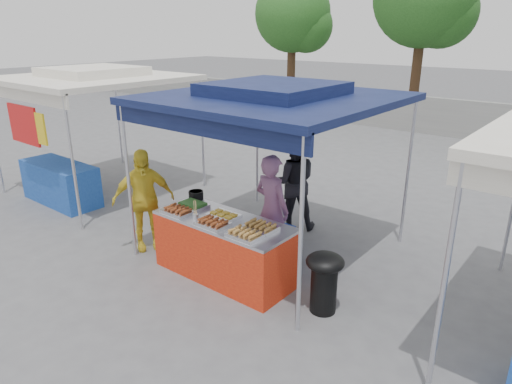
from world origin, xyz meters
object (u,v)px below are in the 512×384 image
Objects in this scene: customer_person at (144,200)px; cooking_pot at (196,195)px; vendor_table at (224,248)px; helper_man at (293,182)px; wok_burner at (324,277)px; vendor_woman at (272,209)px.

cooking_pot is at bearing -27.99° from customer_person.
customer_person reaches higher than cooking_pot.
vendor_table is at bearing -55.49° from customer_person.
helper_man is (0.64, 1.64, -0.08)m from cooking_pot.
helper_man is 1.04× the size of customer_person.
cooking_pot reaches higher than vendor_table.
customer_person is (-3.08, -0.24, 0.34)m from wok_burner.
vendor_table is 1.23× the size of vendor_woman.
wok_burner is at bearing -4.75° from cooking_pot.
vendor_woman is at bearing 23.85° from cooking_pot.
helper_man reaches higher than cooking_pot.
cooking_pot is 0.84m from customer_person.
helper_man is 2.48m from customer_person.
vendor_woman is 2.00m from customer_person.
wok_burner is 0.47× the size of helper_man.
cooking_pot is (-0.85, 0.32, 0.49)m from vendor_table.
helper_man reaches higher than customer_person.
customer_person is (-0.70, -0.44, -0.11)m from cooking_pot.
cooking_pot is at bearing 30.06° from vendor_woman.
helper_man reaches higher than vendor_table.
customer_person is (-1.56, -0.12, 0.38)m from vendor_table.
customer_person is at bearing 173.41° from wok_burner.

